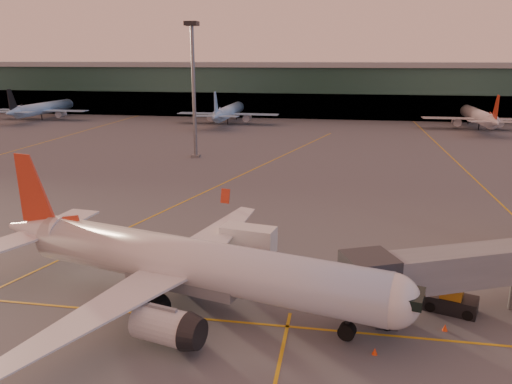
# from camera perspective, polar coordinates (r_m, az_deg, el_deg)

# --- Properties ---
(ground) EXTENTS (600.00, 600.00, 0.00)m
(ground) POSITION_cam_1_polar(r_m,az_deg,el_deg) (34.77, -6.04, -18.43)
(ground) COLOR #4C4F54
(ground) RESTS_ON ground
(taxi_markings) EXTENTS (100.12, 173.00, 0.01)m
(taxi_markings) POSITION_cam_1_polar(r_m,az_deg,el_deg) (76.38, -2.33, 0.61)
(taxi_markings) COLOR gold
(taxi_markings) RESTS_ON ground
(terminal) EXTENTS (400.00, 20.00, 17.60)m
(terminal) POSITION_cam_1_polar(r_m,az_deg,el_deg) (170.09, 7.13, 11.54)
(terminal) COLOR #19382D
(terminal) RESTS_ON ground
(mast_west_near) EXTENTS (2.40, 2.40, 25.60)m
(mast_west_near) POSITION_cam_1_polar(r_m,az_deg,el_deg) (98.05, -7.16, 12.53)
(mast_west_near) COLOR slate
(mast_west_near) RESTS_ON ground
(distant_aircraft_row) EXTENTS (290.00, 34.00, 13.00)m
(distant_aircraft_row) POSITION_cam_1_polar(r_m,az_deg,el_deg) (149.92, -1.57, 7.81)
(distant_aircraft_row) COLOR #88B7E4
(distant_aircraft_row) RESTS_ON ground
(main_airplane) EXTENTS (36.15, 32.94, 11.06)m
(main_airplane) POSITION_cam_1_polar(r_m,az_deg,el_deg) (39.77, -8.33, -8.09)
(main_airplane) COLOR silver
(main_airplane) RESTS_ON ground
(catering_truck) EXTENTS (5.35, 3.07, 3.92)m
(catering_truck) POSITION_cam_1_polar(r_m,az_deg,el_deg) (47.04, -0.81, -5.97)
(catering_truck) COLOR maroon
(catering_truck) RESTS_ON ground
(pushback_tug) EXTENTS (4.32, 3.21, 1.99)m
(pushback_tug) POSITION_cam_1_polar(r_m,az_deg,el_deg) (42.57, 21.39, -11.55)
(pushback_tug) COLOR black
(pushback_tug) RESTS_ON ground
(cone_nose) EXTENTS (0.39, 0.39, 0.50)m
(cone_nose) POSITION_cam_1_polar(r_m,az_deg,el_deg) (39.89, 20.79, -14.28)
(cone_nose) COLOR #F33F0C
(cone_nose) RESTS_ON ground
(cone_wing_left) EXTENTS (0.48, 0.48, 0.61)m
(cone_wing_left) POSITION_cam_1_polar(r_m,az_deg,el_deg) (55.51, -4.00, -4.77)
(cone_wing_left) COLOR #F33F0C
(cone_wing_left) RESTS_ON ground
(cone_fwd) EXTENTS (0.38, 0.38, 0.48)m
(cone_fwd) POSITION_cam_1_polar(r_m,az_deg,el_deg) (35.79, 13.42, -17.28)
(cone_fwd) COLOR #F33F0C
(cone_fwd) RESTS_ON ground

